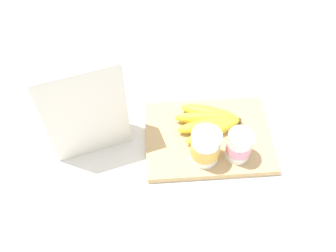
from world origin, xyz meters
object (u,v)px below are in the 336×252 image
yogurt_cup_back (205,147)px  cutting_board (208,137)px  banana_bunch (210,121)px  cereal_box (84,107)px  yogurt_cup_front (239,146)px

yogurt_cup_back → cutting_board: bearing=-106.9°
cutting_board → banana_bunch: banana_bunch is taller
yogurt_cup_back → banana_bunch: 0.11m
cutting_board → cereal_box: 0.33m
yogurt_cup_front → banana_bunch: (0.06, -0.10, -0.02)m
yogurt_cup_front → banana_bunch: yogurt_cup_front is taller
cereal_box → banana_bunch: (-0.31, -0.01, -0.10)m
cutting_board → banana_bunch: size_ratio=1.86×
cutting_board → yogurt_cup_back: size_ratio=3.45×
cutting_board → yogurt_cup_back: (0.02, 0.07, 0.06)m
yogurt_cup_front → yogurt_cup_back: bearing=0.8°
cereal_box → yogurt_cup_back: cereal_box is taller
cutting_board → yogurt_cup_back: 0.09m
yogurt_cup_front → yogurt_cup_back: (0.08, 0.00, 0.00)m
yogurt_cup_back → cereal_box: bearing=-16.5°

